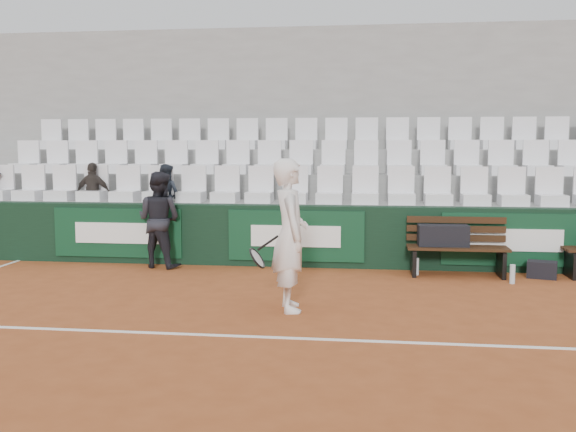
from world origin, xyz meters
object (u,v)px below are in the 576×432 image
(water_bottle_far, at_px, (512,274))
(spectator_c, at_px, (165,170))
(ball_kid, at_px, (159,220))
(sports_bag_left, at_px, (443,235))
(spectator_b, at_px, (93,169))
(bench_left, at_px, (457,261))
(water_bottle_near, at_px, (417,266))
(tennis_player, at_px, (290,235))
(sports_bag_ground, at_px, (542,270))

(water_bottle_far, height_order, spectator_c, spectator_c)
(ball_kid, xyz_separation_m, spectator_c, (-0.16, 0.88, 0.77))
(sports_bag_left, height_order, spectator_b, spectator_b)
(spectator_c, bearing_deg, sports_bag_left, -169.97)
(bench_left, distance_m, ball_kid, 4.75)
(water_bottle_near, distance_m, water_bottle_far, 1.40)
(water_bottle_near, relative_size, tennis_player, 0.14)
(sports_bag_ground, bearing_deg, sports_bag_left, 177.86)
(ball_kid, height_order, spectator_b, spectator_b)
(bench_left, distance_m, spectator_c, 5.15)
(water_bottle_far, xyz_separation_m, spectator_c, (-5.59, 1.48, 1.41))
(sports_bag_ground, distance_m, spectator_b, 7.66)
(water_bottle_near, bearing_deg, spectator_c, 166.68)
(tennis_player, xyz_separation_m, spectator_c, (-2.61, 3.34, 0.64))
(sports_bag_left, height_order, water_bottle_far, sports_bag_left)
(water_bottle_near, relative_size, spectator_b, 0.23)
(bench_left, height_order, ball_kid, ball_kid)
(sports_bag_left, height_order, tennis_player, tennis_player)
(spectator_b, bearing_deg, sports_bag_left, 171.82)
(sports_bag_left, height_order, ball_kid, ball_kid)
(sports_bag_ground, relative_size, spectator_b, 0.37)
(bench_left, relative_size, spectator_b, 1.33)
(sports_bag_ground, height_order, spectator_b, spectator_b)
(tennis_player, xyz_separation_m, ball_kid, (-2.45, 2.46, -0.13))
(water_bottle_far, bearing_deg, bench_left, 146.79)
(sports_bag_left, xyz_separation_m, water_bottle_far, (0.93, -0.52, -0.47))
(sports_bag_left, bearing_deg, spectator_b, 170.91)
(water_bottle_near, xyz_separation_m, water_bottle_far, (1.32, -0.47, 0.01))
(sports_bag_left, xyz_separation_m, sports_bag_ground, (1.45, -0.05, -0.48))
(sports_bag_ground, relative_size, water_bottle_near, 1.59)
(sports_bag_left, xyz_separation_m, ball_kid, (-4.50, 0.08, 0.17))
(bench_left, height_order, water_bottle_near, bench_left)
(water_bottle_near, xyz_separation_m, ball_kid, (-4.11, 0.13, 0.65))
(tennis_player, bearing_deg, spectator_b, 139.72)
(bench_left, relative_size, ball_kid, 0.96)
(spectator_b, xyz_separation_m, spectator_c, (1.34, 0.00, -0.01))
(ball_kid, bearing_deg, spectator_c, -65.47)
(spectator_c, bearing_deg, water_bottle_far, -173.15)
(water_bottle_far, height_order, spectator_b, spectator_b)
(sports_bag_left, relative_size, water_bottle_near, 2.85)
(sports_bag_left, distance_m, water_bottle_near, 0.62)
(water_bottle_far, bearing_deg, spectator_b, 167.96)
(sports_bag_ground, distance_m, water_bottle_near, 1.84)
(water_bottle_near, distance_m, spectator_c, 4.61)
(tennis_player, bearing_deg, bench_left, 45.83)
(sports_bag_left, distance_m, spectator_c, 4.85)
(tennis_player, relative_size, spectator_c, 1.65)
(water_bottle_near, bearing_deg, spectator_b, 169.78)
(tennis_player, bearing_deg, water_bottle_far, 32.02)
(sports_bag_ground, bearing_deg, bench_left, 179.79)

